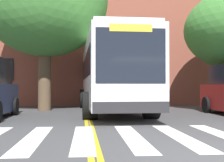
% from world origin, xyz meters
% --- Properties ---
extents(crosswalk, '(12.65, 4.34, 0.01)m').
position_xyz_m(crosswalk, '(-0.36, 2.58, 0.00)').
color(crosswalk, white).
rests_on(crosswalk, ground).
extents(lane_line_yellow_inner, '(0.12, 36.00, 0.01)m').
position_xyz_m(lane_line_yellow_inner, '(-2.66, 16.58, 0.00)').
color(lane_line_yellow_inner, gold).
rests_on(lane_line_yellow_inner, ground).
extents(lane_line_yellow_outer, '(0.12, 36.00, 0.01)m').
position_xyz_m(lane_line_yellow_outer, '(-2.50, 16.58, 0.00)').
color(lane_line_yellow_outer, gold).
rests_on(lane_line_yellow_outer, ground).
extents(city_bus, '(3.10, 11.84, 3.51)m').
position_xyz_m(city_bus, '(-1.40, 10.46, 1.90)').
color(city_bus, white).
rests_on(city_bus, ground).
extents(street_tree_curbside_small, '(8.59, 8.16, 8.85)m').
position_xyz_m(street_tree_curbside_small, '(-4.76, 11.43, 5.81)').
color(street_tree_curbside_small, brown).
rests_on(street_tree_curbside_small, ground).
extents(building_facade, '(39.26, 9.89, 9.17)m').
position_xyz_m(building_facade, '(0.22, 19.75, 4.59)').
color(building_facade, brown).
rests_on(building_facade, ground).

